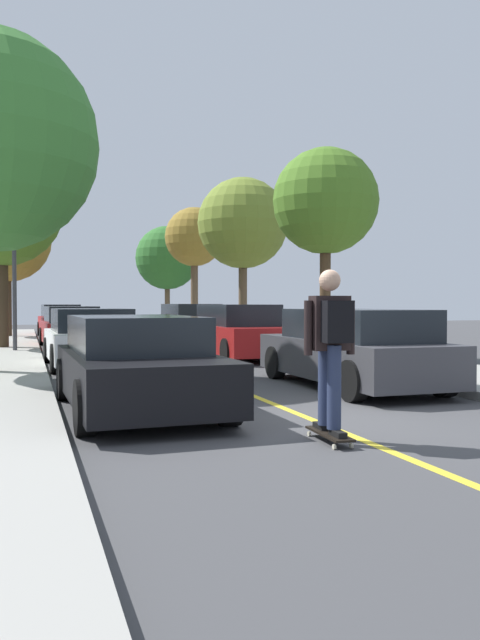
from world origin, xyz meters
name	(u,v)px	position (x,y,z in m)	size (l,w,h in m)	color
ground	(314,420)	(0.00, 0.00, 0.00)	(80.00, 80.00, 0.00)	#424244
center_line	(222,383)	(0.00, 4.00, 0.00)	(0.12, 39.20, 0.01)	gold
parked_car_left_nearest	(136,364)	(-2.02, 1.44, 0.65)	(2.00, 4.26, 1.31)	black
parked_car_left_near	(91,338)	(-2.02, 7.99, 0.67)	(2.07, 4.12, 1.37)	white
parked_car_left_far	(71,327)	(-2.02, 15.05, 0.69)	(2.02, 4.21, 1.39)	maroon
parked_car_left_farthest	(60,321)	(-2.02, 22.07, 0.70)	(1.91, 4.52, 1.45)	maroon
parked_car_right_nearest	(352,348)	(2.02, 2.72, 0.69)	(1.84, 4.59, 1.39)	#38383D
parked_car_right_near	(238,332)	(2.02, 9.18, 0.71)	(1.84, 4.66, 1.46)	maroon
parked_car_right_far	(190,325)	(2.02, 14.55, 0.72)	(1.91, 4.42, 1.47)	#BCAD89
street_tree_left_near	(1,205)	(-4.17, 13.76, 4.52)	(3.81, 3.81, 6.31)	#3D2D1E
street_tree_left_far	(7,239)	(-4.17, 20.96, 4.16)	(3.56, 3.56, 5.82)	#3D2D1E
street_tree_right_nearest	(325,202)	(4.17, 8.20, 4.20)	(2.83, 2.83, 5.51)	#4C3823
street_tree_right_near	(243,224)	(4.17, 15.09, 4.44)	(3.35, 3.35, 5.99)	brown
street_tree_right_far	(194,238)	(4.17, 22.27, 4.61)	(2.80, 2.80, 5.93)	brown
street_tree_right_farthest	(167,258)	(4.17, 28.45, 4.07)	(3.60, 3.60, 5.74)	brown
fire_hydrant	(405,355)	(3.52, 3.37, 0.49)	(0.20, 0.20, 0.70)	#B2140F
streetlamp	(14,245)	(-3.77, 12.17, 3.16)	(0.36, 0.24, 5.25)	#38383D
skateboard	(329,434)	(-0.39, -1.22, 0.09)	(0.26, 0.85, 0.10)	black
skateboarder	(331,340)	(-0.39, -1.25, 1.10)	(0.58, 0.70, 1.74)	black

